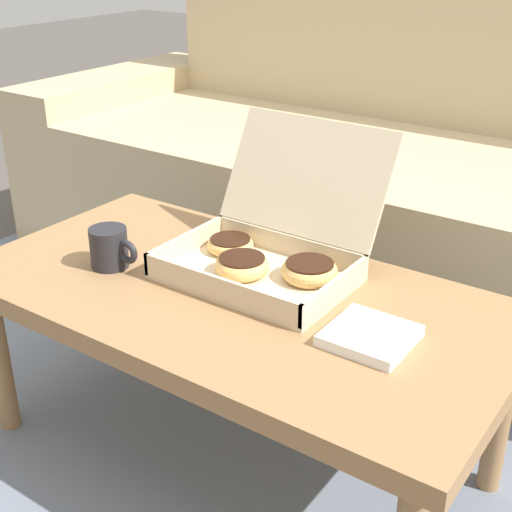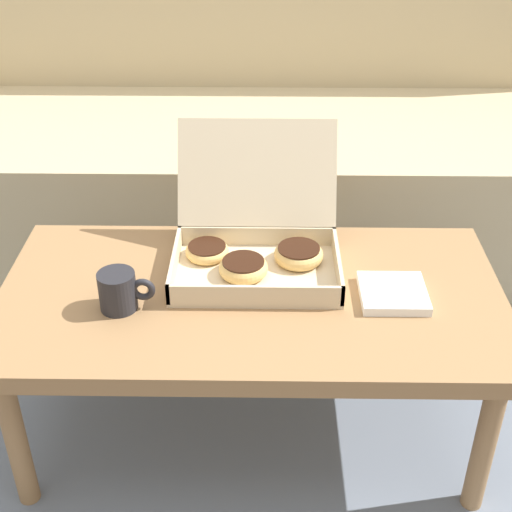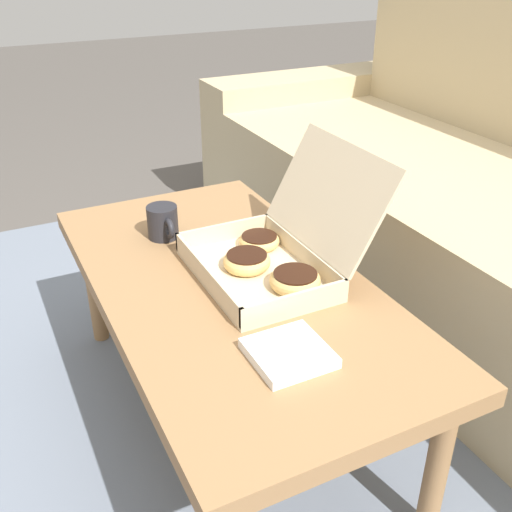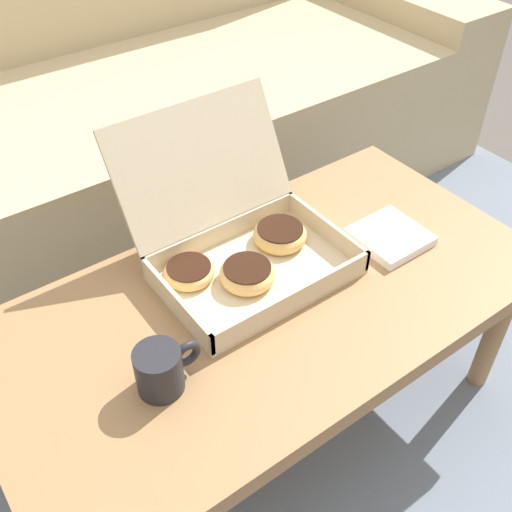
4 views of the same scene
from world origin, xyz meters
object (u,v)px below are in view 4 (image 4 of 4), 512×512
coffee_table (271,311)px  pastry_box (240,241)px  couch (74,126)px  coffee_mug (161,369)px

coffee_table → pastry_box: bearing=85.3°
couch → pastry_box: size_ratio=7.15×
pastry_box → coffee_table: bearing=-94.7°
coffee_table → pastry_box: size_ratio=2.93×
coffee_table → coffee_mug: 0.28m
couch → pastry_box: couch is taller
coffee_mug → pastry_box: bearing=32.4°
coffee_mug → coffee_table: bearing=12.7°
pastry_box → couch: bearing=90.6°
couch → coffee_table: 0.95m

